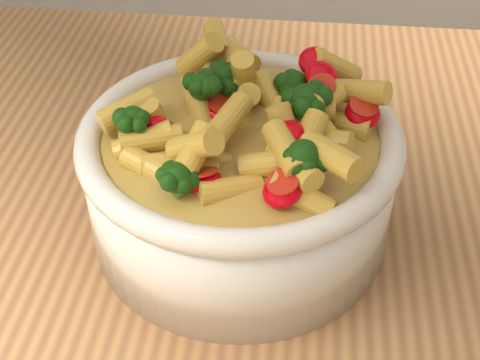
# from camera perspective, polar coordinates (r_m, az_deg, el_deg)

# --- Properties ---
(table) EXTENTS (1.20, 0.80, 0.90)m
(table) POSITION_cam_1_polar(r_m,az_deg,el_deg) (0.56, -3.18, -14.57)
(table) COLOR #B1824C
(table) RESTS_ON ground
(serving_bowl) EXTENTS (0.23, 0.23, 0.10)m
(serving_bowl) POSITION_cam_1_polar(r_m,az_deg,el_deg) (0.48, -0.00, 0.11)
(serving_bowl) COLOR white
(serving_bowl) RESTS_ON table
(pasta_salad) EXTENTS (0.18, 0.18, 0.04)m
(pasta_salad) POSITION_cam_1_polar(r_m,az_deg,el_deg) (0.45, -0.00, 6.09)
(pasta_salad) COLOR gold
(pasta_salad) RESTS_ON serving_bowl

